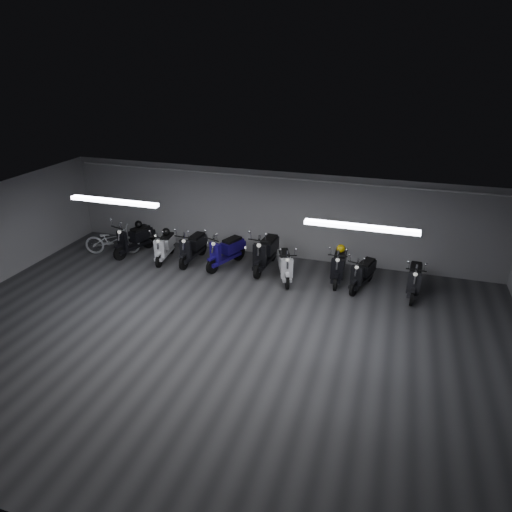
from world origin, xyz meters
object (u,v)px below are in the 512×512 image
(scooter_0, at_px, (133,235))
(scooter_3, at_px, (192,243))
(scooter_6, at_px, (285,260))
(helmet_2, at_px, (138,224))
(helmet_0, at_px, (341,248))
(helmet_1, at_px, (166,232))
(scooter_9, at_px, (415,275))
(scooter_8, at_px, (363,269))
(scooter_7, at_px, (339,261))
(scooter_5, at_px, (266,247))
(scooter_4, at_px, (226,246))
(bicycle, at_px, (112,237))
(scooter_2, at_px, (164,242))

(scooter_0, bearing_deg, scooter_3, 17.55)
(scooter_6, xyz_separation_m, helmet_2, (-5.11, 0.57, 0.34))
(scooter_3, xyz_separation_m, helmet_0, (4.57, 0.30, 0.27))
(scooter_0, relative_size, helmet_1, 7.32)
(scooter_9, bearing_deg, scooter_8, -176.71)
(scooter_0, relative_size, scooter_7, 1.05)
(scooter_5, height_order, helmet_0, scooter_5)
(scooter_5, bearing_deg, scooter_8, -3.57)
(scooter_0, relative_size, scooter_4, 1.00)
(scooter_4, height_order, scooter_7, scooter_4)
(bicycle, bearing_deg, scooter_5, -104.56)
(scooter_4, relative_size, scooter_7, 1.05)
(scooter_4, bearing_deg, helmet_0, 26.05)
(scooter_4, distance_m, scooter_9, 5.54)
(scooter_6, relative_size, scooter_7, 0.96)
(scooter_0, height_order, scooter_5, scooter_5)
(scooter_9, xyz_separation_m, helmet_2, (-8.69, 0.43, 0.34))
(scooter_4, bearing_deg, scooter_7, 22.03)
(scooter_3, height_order, helmet_1, scooter_3)
(scooter_0, bearing_deg, scooter_5, 20.07)
(scooter_8, height_order, helmet_0, scooter_8)
(scooter_9, distance_m, helmet_2, 8.71)
(helmet_0, relative_size, helmet_2, 1.01)
(scooter_3, distance_m, scooter_6, 3.09)
(scooter_2, xyz_separation_m, scooter_9, (7.58, -0.05, 0.02))
(scooter_5, distance_m, helmet_0, 2.24)
(scooter_4, relative_size, helmet_1, 7.32)
(scooter_3, distance_m, scooter_5, 2.35)
(scooter_7, relative_size, scooter_9, 1.04)
(scooter_3, bearing_deg, helmet_0, 7.79)
(bicycle, relative_size, helmet_2, 7.30)
(scooter_2, height_order, scooter_8, scooter_2)
(scooter_3, height_order, scooter_9, scooter_3)
(scooter_0, xyz_separation_m, scooter_9, (8.77, -0.19, -0.05))
(scooter_3, relative_size, scooter_8, 1.09)
(scooter_5, height_order, helmet_2, scooter_5)
(bicycle, relative_size, helmet_0, 7.19)
(scooter_7, distance_m, helmet_2, 6.62)
(scooter_2, relative_size, scooter_7, 0.94)
(helmet_0, bearing_deg, helmet_1, -177.89)
(scooter_3, relative_size, helmet_2, 7.31)
(bicycle, bearing_deg, scooter_4, -106.09)
(scooter_4, distance_m, scooter_7, 3.46)
(scooter_4, xyz_separation_m, bicycle, (-3.93, -0.18, -0.11))
(helmet_1, xyz_separation_m, helmet_2, (-1.08, 0.15, 0.09))
(scooter_7, xyz_separation_m, scooter_8, (0.70, -0.24, -0.05))
(scooter_4, bearing_deg, bicycle, -156.38)
(scooter_9, bearing_deg, helmet_1, -178.88)
(bicycle, bearing_deg, helmet_0, -104.95)
(scooter_7, bearing_deg, bicycle, -179.54)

